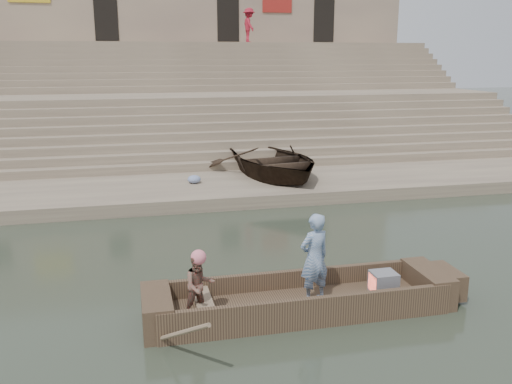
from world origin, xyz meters
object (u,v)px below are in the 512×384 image
object	(u,v)px
television	(383,282)
pedestrian	(249,25)
standing_man	(314,258)
main_rowboat	(300,306)
beached_rowboat	(273,161)
rowing_man	(199,286)

from	to	relation	value
television	pedestrian	size ratio (longest dim) A/B	0.24
standing_man	main_rowboat	bearing A→B (deg)	-27.79
television	beached_rowboat	distance (m)	9.53
standing_man	pedestrian	world-z (taller)	pedestrian
rowing_man	television	world-z (taller)	rowing_man
main_rowboat	rowing_man	distance (m)	1.97
standing_man	television	world-z (taller)	standing_man
main_rowboat	rowing_man	size ratio (longest dim) A/B	4.43
standing_man	television	bearing A→B (deg)	163.66
standing_man	rowing_man	world-z (taller)	standing_man
main_rowboat	pedestrian	world-z (taller)	pedestrian
main_rowboat	beached_rowboat	xyz separation A→B (m)	(2.02, 9.51, 0.82)
rowing_man	beached_rowboat	xyz separation A→B (m)	(3.86, 9.70, 0.15)
standing_man	beached_rowboat	distance (m)	9.71
rowing_man	pedestrian	bearing A→B (deg)	61.72
main_rowboat	rowing_man	bearing A→B (deg)	-173.98
beached_rowboat	rowing_man	bearing A→B (deg)	-121.07
rowing_man	beached_rowboat	size ratio (longest dim) A/B	0.22
pedestrian	rowing_man	bearing A→B (deg)	161.73
rowing_man	pedestrian	size ratio (longest dim) A/B	0.59
main_rowboat	television	size ratio (longest dim) A/B	10.87
television	beached_rowboat	world-z (taller)	beached_rowboat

